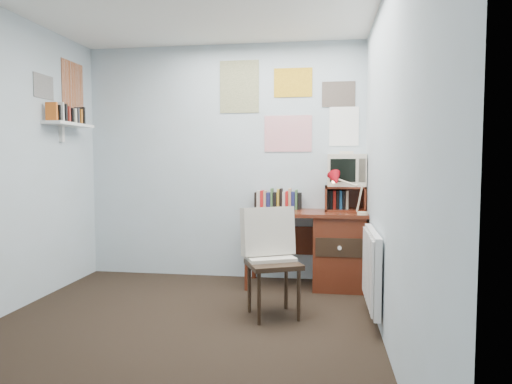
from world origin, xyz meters
TOP-DOWN VIEW (x-y plane):
  - ground at (0.00, 0.00)m, footprint 3.50×3.50m
  - back_wall at (0.00, 1.75)m, footprint 3.00×0.02m
  - right_wall at (1.50, 0.00)m, footprint 0.02×3.50m
  - desk at (1.17, 1.48)m, footprint 1.20×0.55m
  - desk_chair at (0.68, 0.53)m, footprint 0.57×0.56m
  - desk_lamp at (1.44, 1.26)m, footprint 0.29×0.26m
  - tv_riser at (1.29, 1.59)m, footprint 0.40×0.30m
  - crt_tv at (1.30, 1.61)m, footprint 0.38×0.35m
  - book_row at (0.66, 1.66)m, footprint 0.60×0.14m
  - radiator at (1.46, 0.55)m, footprint 0.09×0.80m
  - wall_shelf at (-1.40, 1.10)m, footprint 0.20×0.62m
  - posters_back at (0.70, 1.74)m, footprint 1.20×0.01m
  - posters_left at (-1.49, 1.10)m, footprint 0.01×0.70m

SIDE VIEW (x-z plane):
  - ground at x=0.00m, z-range 0.00..0.00m
  - desk at x=1.17m, z-range 0.03..0.79m
  - radiator at x=1.46m, z-range 0.12..0.72m
  - desk_chair at x=0.68m, z-range 0.00..0.86m
  - book_row at x=0.66m, z-range 0.76..0.98m
  - tv_riser at x=1.29m, z-range 0.76..1.01m
  - desk_lamp at x=1.44m, z-range 0.76..1.12m
  - crt_tv at x=1.30m, z-range 1.01..1.36m
  - back_wall at x=0.00m, z-range 0.00..2.50m
  - right_wall at x=1.50m, z-range 0.00..2.50m
  - wall_shelf at x=-1.40m, z-range 1.50..1.74m
  - posters_back at x=0.70m, z-range 1.40..2.30m
  - posters_left at x=-1.49m, z-range 1.70..2.30m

